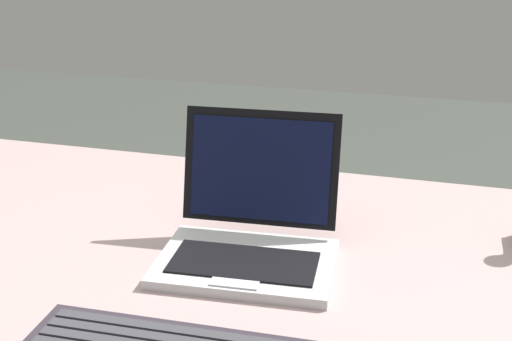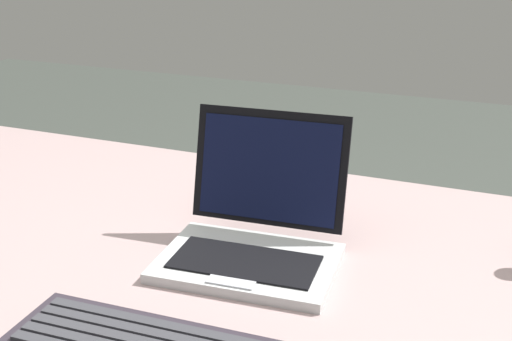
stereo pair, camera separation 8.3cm
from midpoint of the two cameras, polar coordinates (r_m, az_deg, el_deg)
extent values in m
cube|color=#A48A89|center=(0.98, -2.39, -7.56)|extent=(1.53, 0.74, 0.03)
cylinder|color=black|center=(1.75, -19.65, -9.46)|extent=(0.06, 0.06, 0.72)
cube|color=#BABEBD|center=(0.92, 1.91, -8.06)|extent=(0.25, 0.19, 0.01)
cube|color=black|center=(0.90, 1.69, -7.95)|extent=(0.20, 0.11, 0.00)
cube|color=#B1B3BA|center=(0.86, 0.69, -9.61)|extent=(0.06, 0.03, 0.00)
cube|color=black|center=(0.96, 3.66, 0.19)|extent=(0.23, 0.07, 0.16)
cube|color=black|center=(0.96, 3.60, 0.03)|extent=(0.21, 0.05, 0.14)
cube|color=#59CCF2|center=(0.96, 3.57, -0.46)|extent=(0.19, 0.02, 0.01)
cube|color=#38383D|center=(0.74, -5.09, -14.06)|extent=(0.30, 0.03, 0.00)
cube|color=#38383D|center=(0.75, -4.52, -13.34)|extent=(0.30, 0.03, 0.00)
camera|label=1|loc=(0.04, -87.14, 1.09)|focal=46.28mm
camera|label=2|loc=(0.04, 92.86, -1.09)|focal=46.28mm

